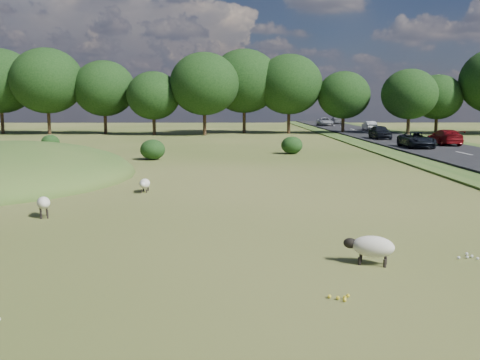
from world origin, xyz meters
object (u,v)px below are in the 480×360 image
car_2 (325,122)px  car_7 (380,132)px  car_6 (445,137)px  car_3 (369,126)px  car_5 (336,120)px  sheep_2 (371,246)px  sheep_0 (145,184)px  car_1 (417,140)px  sheep_1 (43,203)px

car_2 → car_7: bearing=-90.0°
car_2 → car_6: car_6 is taller
car_3 → car_5: 25.94m
sheep_2 → car_7: (12.80, 46.18, 0.53)m
car_3 → car_7: (-3.80, -19.79, 0.10)m
sheep_0 → car_3: car_3 is taller
car_2 → car_1: bearing=-90.0°
car_2 → car_7: (0.00, -36.25, 0.05)m
sheep_0 → car_5: car_5 is taller
car_6 → car_2: bearing=-85.2°
sheep_1 → sheep_0: bearing=-48.0°
car_6 → car_1: bearing=40.2°
car_2 → car_6: (3.80, -45.08, 0.02)m
sheep_1 → sheep_2: 12.10m
sheep_2 → car_5: car_5 is taller
sheep_2 → sheep_1: bearing=-9.3°
car_3 → car_2: bearing=-77.0°
sheep_1 → car_5: car_5 is taller
car_5 → car_7: (-3.80, -45.74, 0.08)m
car_1 → car_6: size_ratio=0.98×
sheep_1 → car_7: car_7 is taller
sheep_0 → car_7: bearing=149.9°
sheep_1 → car_1: bearing=-61.3°
car_5 → car_6: 54.56m
car_5 → car_3: bearing=90.0°
sheep_1 → car_2: bearing=-38.6°
sheep_2 → car_7: 47.92m
sheep_1 → car_2: size_ratio=0.21×
car_1 → car_2: (0.00, 48.29, 0.03)m
sheep_1 → car_1: size_ratio=0.22×
sheep_0 → car_6: (24.36, 25.80, 0.58)m
car_5 → car_1: bearing=86.2°
car_2 → sheep_2: bearing=-98.8°
sheep_1 → car_7: bearing=-51.8°
sheep_0 → car_1: size_ratio=0.22×
sheep_1 → car_5: size_ratio=0.23×
car_6 → sheep_0: bearing=46.6°
sheep_1 → car_2: (23.34, 76.49, 0.43)m
car_3 → car_6: 28.62m
car_1 → car_5: size_ratio=1.05×
car_1 → car_2: 48.29m
sheep_1 → car_6: size_ratio=0.22×
car_5 → car_6: car_6 is taller
car_3 → car_6: size_ratio=0.80×
car_1 → sheep_0: bearing=-132.3°
sheep_1 → car_6: (27.14, 31.41, 0.45)m
sheep_0 → sheep_1: (-2.77, -5.60, 0.14)m
sheep_1 → sheep_2: bearing=-141.1°
car_6 → car_3: bearing=-90.0°
sheep_2 → car_5: 93.40m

